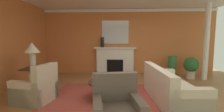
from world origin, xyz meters
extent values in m
plane|color=olive|center=(0.00, 0.00, 0.00)|extent=(9.23, 9.23, 0.00)
cube|color=#CC723D|center=(0.00, 3.17, 1.42)|extent=(7.70, 0.12, 2.84)
cube|color=white|center=(0.00, 3.09, 2.76)|extent=(7.70, 0.08, 0.12)
cube|color=#993D33|center=(-0.54, 0.05, 0.01)|extent=(3.09, 2.61, 0.01)
cube|color=white|center=(-0.43, 2.97, 0.56)|extent=(1.60, 0.25, 1.12)
cube|color=black|center=(-0.43, 2.95, 0.35)|extent=(0.70, 0.26, 0.60)
cube|color=white|center=(-0.43, 2.94, 1.15)|extent=(1.80, 0.35, 0.06)
cube|color=silver|center=(-0.43, 3.08, 1.83)|extent=(1.17, 0.04, 1.01)
cube|color=beige|center=(1.06, -0.04, 0.23)|extent=(1.05, 2.16, 0.45)
cube|color=beige|center=(0.71, -0.07, 0.65)|extent=(0.35, 2.11, 0.40)
cube|color=beige|center=(1.13, -0.99, 0.31)|extent=(0.91, 0.27, 0.62)
cube|color=beige|center=(0.99, 0.90, 0.31)|extent=(0.91, 0.27, 0.62)
cube|color=#C1B293|center=(-2.31, -0.28, 0.22)|extent=(0.93, 0.93, 0.44)
cube|color=#C1B293|center=(-2.00, -0.34, 0.70)|extent=(0.30, 0.82, 0.51)
cube|color=#C1B293|center=(-2.25, 0.05, 0.30)|extent=(0.81, 0.28, 0.60)
cube|color=#C1B293|center=(-2.37, -0.60, 0.30)|extent=(0.81, 0.28, 0.60)
cube|color=brown|center=(-0.31, -1.18, 0.70)|extent=(0.82, 0.30, 0.51)
cylinder|color=#3D2D1E|center=(-0.54, 0.05, 0.43)|extent=(1.00, 1.00, 0.04)
cylinder|color=#3D2D1E|center=(-0.54, 0.05, 0.21)|extent=(0.12, 0.12, 0.41)
cylinder|color=#3D2D1E|center=(-0.54, 0.05, 0.01)|extent=(0.56, 0.56, 0.03)
cube|color=#3D2D1E|center=(-2.77, 0.51, 0.68)|extent=(0.56, 0.56, 0.04)
cube|color=#3D2D1E|center=(-2.77, 0.51, 0.33)|extent=(0.10, 0.10, 0.66)
cube|color=#3D2D1E|center=(-2.77, 0.51, 0.02)|extent=(0.45, 0.45, 0.04)
cylinder|color=beige|center=(-2.77, 0.51, 0.92)|extent=(0.18, 0.18, 0.45)
cone|color=beige|center=(-2.77, 0.51, 1.30)|extent=(0.44, 0.44, 0.30)
cylinder|color=black|center=(-0.98, 2.91, 1.39)|extent=(0.15, 0.15, 0.43)
cylinder|color=#33703D|center=(1.94, 2.66, 0.42)|extent=(0.35, 0.35, 0.83)
cube|color=maroon|center=(-0.38, 0.14, 0.48)|extent=(0.22, 0.19, 0.06)
cylinder|color=#BCB29E|center=(2.54, 2.27, 0.15)|extent=(0.32, 0.32, 0.30)
sphere|color=#28602D|center=(2.54, 2.27, 0.55)|extent=(0.56, 0.56, 0.56)
cylinder|color=white|center=(3.00, 2.16, 1.42)|extent=(0.20, 0.20, 2.84)
camera|label=1|loc=(-0.23, -4.02, 1.56)|focal=25.78mm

